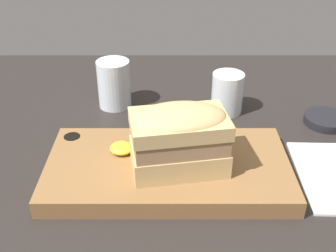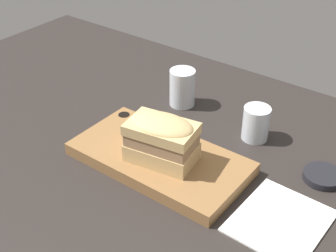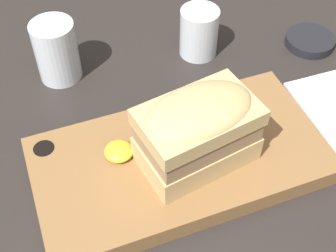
# 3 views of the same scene
# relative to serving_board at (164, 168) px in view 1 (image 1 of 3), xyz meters

# --- Properties ---
(dining_table) EXTENTS (1.63, 1.09, 0.02)m
(dining_table) POSITION_rel_serving_board_xyz_m (0.00, -0.05, -0.02)
(dining_table) COLOR #282321
(dining_table) RESTS_ON ground
(serving_board) EXTENTS (0.37, 0.19, 0.03)m
(serving_board) POSITION_rel_serving_board_xyz_m (0.00, 0.00, 0.00)
(serving_board) COLOR olive
(serving_board) RESTS_ON dining_table
(sandwich) EXTENTS (0.15, 0.10, 0.10)m
(sandwich) POSITION_rel_serving_board_xyz_m (0.02, -0.01, 0.07)
(sandwich) COLOR tan
(sandwich) RESTS_ON serving_board
(mustard_dollop) EXTENTS (0.04, 0.04, 0.01)m
(mustard_dollop) POSITION_rel_serving_board_xyz_m (-0.07, 0.02, 0.02)
(mustard_dollop) COLOR yellow
(mustard_dollop) RESTS_ON serving_board
(water_glass) EXTENTS (0.06, 0.06, 0.09)m
(water_glass) POSITION_rel_serving_board_xyz_m (-0.10, 0.23, 0.03)
(water_glass) COLOR silver
(water_glass) RESTS_ON dining_table
(wine_glass) EXTENTS (0.06, 0.06, 0.08)m
(wine_glass) POSITION_rel_serving_board_xyz_m (0.12, 0.20, 0.02)
(wine_glass) COLOR silver
(wine_glass) RESTS_ON dining_table
(condiment_dish) EXTENTS (0.08, 0.08, 0.01)m
(condiment_dish) POSITION_rel_serving_board_xyz_m (0.30, 0.16, -0.01)
(condiment_dish) COLOR black
(condiment_dish) RESTS_ON dining_table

